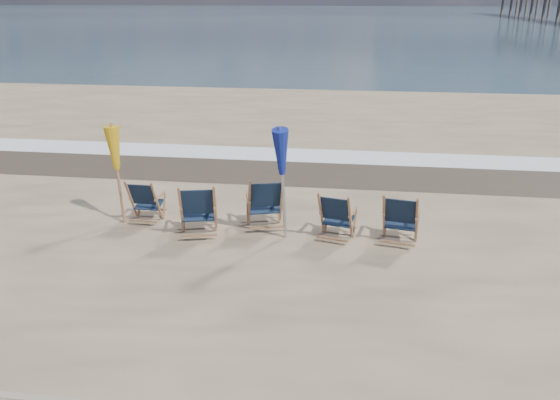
% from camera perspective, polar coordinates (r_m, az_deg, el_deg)
% --- Properties ---
extents(ocean, '(400.00, 400.00, 0.00)m').
position_cam_1_polar(ocean, '(134.90, 7.48, 18.61)').
color(ocean, '#374E5C').
rests_on(ocean, ground).
extents(surf_foam, '(200.00, 1.40, 0.01)m').
position_cam_1_polar(surf_foam, '(15.78, 2.94, 4.69)').
color(surf_foam, silver).
rests_on(surf_foam, ground).
extents(wet_sand_strip, '(200.00, 2.60, 0.00)m').
position_cam_1_polar(wet_sand_strip, '(14.34, 2.43, 3.06)').
color(wet_sand_strip, '#42362A').
rests_on(wet_sand_strip, ground).
extents(beach_chair_0, '(0.63, 0.70, 0.95)m').
position_cam_1_polar(beach_chair_0, '(11.09, -12.78, -0.23)').
color(beach_chair_0, '#111E34').
rests_on(beach_chair_0, ground).
extents(beach_chair_1, '(0.88, 0.95, 1.12)m').
position_cam_1_polar(beach_chair_1, '(10.26, -6.82, -1.07)').
color(beach_chair_1, '#111E34').
rests_on(beach_chair_1, ground).
extents(beach_chair_2, '(0.90, 0.96, 1.11)m').
position_cam_1_polar(beach_chair_2, '(10.56, 0.15, -0.30)').
color(beach_chair_2, '#111E34').
rests_on(beach_chair_2, ground).
extents(beach_chair_3, '(0.78, 0.84, 0.99)m').
position_cam_1_polar(beach_chair_3, '(10.05, 7.33, -1.97)').
color(beach_chair_3, '#111E34').
rests_on(beach_chair_3, ground).
extents(beach_chair_4, '(0.80, 0.86, 1.04)m').
position_cam_1_polar(beach_chair_4, '(10.08, 14.06, -2.20)').
color(beach_chair_4, '#111E34').
rests_on(beach_chair_4, ground).
extents(umbrella_yellow, '(0.30, 0.30, 1.96)m').
position_cam_1_polar(umbrella_yellow, '(11.08, -16.79, 4.65)').
color(umbrella_yellow, '#946542').
rests_on(umbrella_yellow, ground).
extents(umbrella_blue, '(0.30, 0.30, 2.21)m').
position_cam_1_polar(umbrella_blue, '(9.67, 0.33, 4.72)').
color(umbrella_blue, '#A5A5AD').
rests_on(umbrella_blue, ground).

